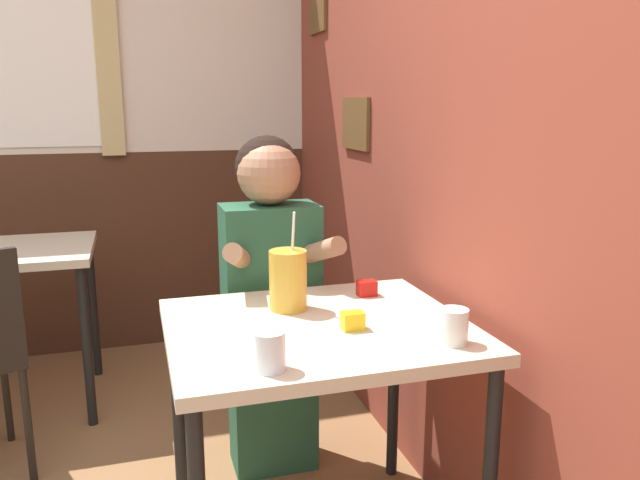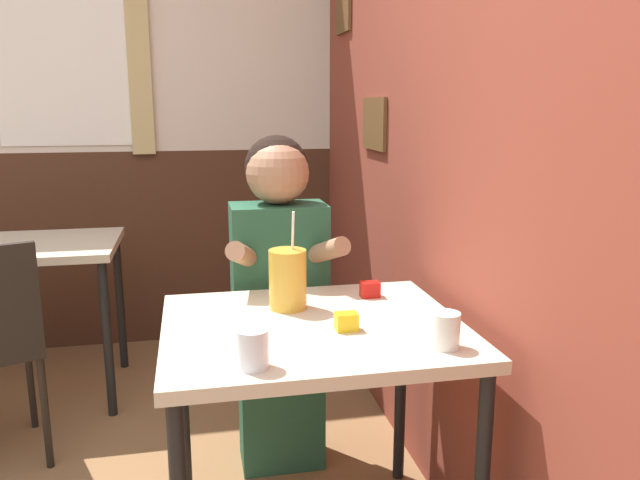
# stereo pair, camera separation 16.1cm
# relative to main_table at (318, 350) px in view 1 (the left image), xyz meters

# --- Properties ---
(brick_wall_right) EXTENTS (0.08, 4.30, 2.70)m
(brick_wall_right) POSITION_rel_main_table_xyz_m (0.51, 0.77, 0.69)
(brick_wall_right) COLOR brown
(brick_wall_right) RESTS_ON ground_plane
(back_wall) EXTENTS (5.38, 0.09, 2.70)m
(back_wall) POSITION_rel_main_table_xyz_m (-0.73, 1.95, 0.70)
(back_wall) COLOR beige
(back_wall) RESTS_ON ground_plane
(main_table) EXTENTS (0.85, 0.72, 0.74)m
(main_table) POSITION_rel_main_table_xyz_m (0.00, 0.00, 0.00)
(main_table) COLOR beige
(main_table) RESTS_ON ground_plane
(person_seated) EXTENTS (0.42, 0.42, 1.25)m
(person_seated) POSITION_rel_main_table_xyz_m (-0.02, 0.52, 0.02)
(person_seated) COLOR #235138
(person_seated) RESTS_ON ground_plane
(cocktail_pitcher) EXTENTS (0.11, 0.11, 0.30)m
(cocktail_pitcher) POSITION_rel_main_table_xyz_m (-0.05, 0.15, 0.17)
(cocktail_pitcher) COLOR gold
(cocktail_pitcher) RESTS_ON main_table
(glass_near_pitcher) EXTENTS (0.08, 0.08, 0.10)m
(glass_near_pitcher) POSITION_rel_main_table_xyz_m (-0.20, -0.27, 0.13)
(glass_near_pitcher) COLOR silver
(glass_near_pitcher) RESTS_ON main_table
(glass_center) EXTENTS (0.08, 0.08, 0.09)m
(glass_center) POSITION_rel_main_table_xyz_m (0.30, -0.24, 0.13)
(glass_center) COLOR silver
(glass_center) RESTS_ON main_table
(condiment_ketchup) EXTENTS (0.06, 0.04, 0.05)m
(condiment_ketchup) POSITION_rel_main_table_xyz_m (0.23, 0.21, 0.11)
(condiment_ketchup) COLOR #B7140F
(condiment_ketchup) RESTS_ON main_table
(condiment_mustard) EXTENTS (0.06, 0.04, 0.05)m
(condiment_mustard) POSITION_rel_main_table_xyz_m (0.08, -0.07, 0.11)
(condiment_mustard) COLOR yellow
(condiment_mustard) RESTS_ON main_table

